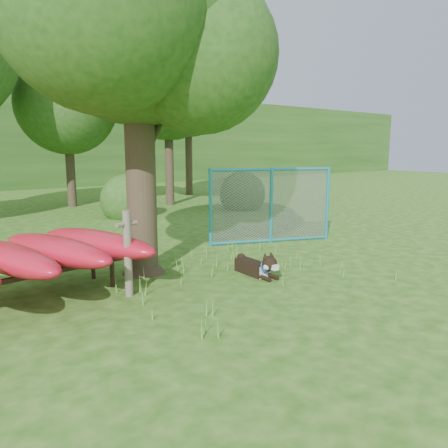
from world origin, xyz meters
TOP-DOWN VIEW (x-y plane):
  - ground at (0.00, 0.00)m, footprint 80.00×80.00m
  - oak_tree at (-0.91, 2.37)m, footprint 5.12×4.86m
  - wooden_post at (-1.70, 1.30)m, footprint 0.39×0.15m
  - kayak_rack at (-2.95, 2.09)m, footprint 3.53×3.15m
  - husky_dog at (0.71, 0.82)m, footprint 0.33×1.19m
  - fence_section at (3.01, 2.82)m, footprint 3.05×1.31m
  - wildflower_clump at (0.82, 0.83)m, footprint 0.11×0.10m
  - bg_tree_c at (1.50, 13.00)m, footprint 4.00×4.00m
  - bg_tree_d at (5.00, 11.00)m, footprint 4.80×4.80m
  - bg_tree_e at (8.00, 14.00)m, footprint 4.60×4.60m
  - shrub_right at (6.50, 8.00)m, footprint 1.80×1.80m
  - shrub_mid at (2.00, 9.00)m, footprint 1.80×1.80m

SIDE VIEW (x-z plane):
  - ground at x=0.00m, z-range 0.00..0.00m
  - shrub_right at x=6.50m, z-range -0.90..0.90m
  - shrub_mid at x=2.00m, z-range -0.90..0.90m
  - husky_dog at x=0.71m, z-range -0.08..0.45m
  - wildflower_clump at x=0.82m, z-range 0.07..0.31m
  - kayak_rack at x=-2.95m, z-range 0.26..1.22m
  - wooden_post at x=-1.70m, z-range 0.04..1.45m
  - fence_section at x=3.01m, z-range -0.63..2.54m
  - bg_tree_c at x=1.50m, z-range 1.05..7.17m
  - oak_tree at x=-0.91m, z-range 1.16..8.13m
  - bg_tree_d at x=5.00m, z-range 1.33..8.83m
  - bg_tree_e at x=8.00m, z-range 1.46..9.01m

